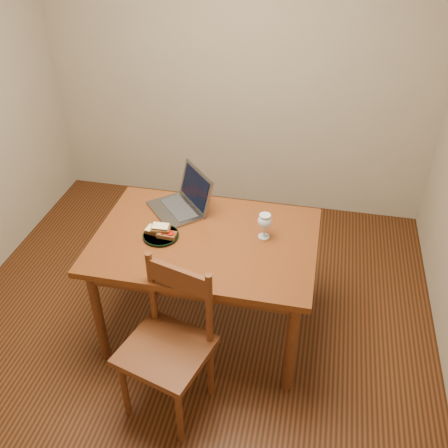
% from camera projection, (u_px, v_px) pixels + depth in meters
% --- Properties ---
extents(floor, '(3.20, 3.20, 0.02)m').
position_uv_depth(floor, '(192.00, 325.00, 3.37)').
color(floor, black).
rests_on(floor, ground).
extents(back_wall, '(3.20, 0.02, 2.60)m').
position_uv_depth(back_wall, '(239.00, 57.00, 3.88)').
color(back_wall, gray).
rests_on(back_wall, floor).
extents(front_wall, '(3.20, 0.02, 2.60)m').
position_uv_depth(front_wall, '(16.00, 429.00, 1.32)').
color(front_wall, gray).
rests_on(front_wall, floor).
extents(table, '(1.30, 0.90, 0.74)m').
position_uv_depth(table, '(205.00, 250.00, 2.97)').
color(table, '#491E0C').
rests_on(table, floor).
extents(chair, '(0.53, 0.52, 0.46)m').
position_uv_depth(chair, '(167.00, 340.00, 2.60)').
color(chair, '#40220D').
rests_on(chair, floor).
extents(plate, '(0.21, 0.21, 0.02)m').
position_uv_depth(plate, '(161.00, 236.00, 2.92)').
color(plate, black).
rests_on(plate, table).
extents(sandwich_cheese, '(0.12, 0.09, 0.03)m').
position_uv_depth(sandwich_cheese, '(155.00, 230.00, 2.92)').
color(sandwich_cheese, '#381E0C').
rests_on(sandwich_cheese, plate).
extents(sandwich_tomato, '(0.11, 0.07, 0.03)m').
position_uv_depth(sandwich_tomato, '(167.00, 234.00, 2.89)').
color(sandwich_tomato, '#381E0C').
rests_on(sandwich_tomato, plate).
extents(sandwich_top, '(0.12, 0.08, 0.03)m').
position_uv_depth(sandwich_top, '(161.00, 228.00, 2.90)').
color(sandwich_top, '#381E0C').
rests_on(sandwich_top, plate).
extents(milk_glass, '(0.08, 0.08, 0.16)m').
position_uv_depth(milk_glass, '(264.00, 226.00, 2.88)').
color(milk_glass, white).
rests_on(milk_glass, table).
extents(laptop, '(0.47, 0.47, 0.25)m').
position_uv_depth(laptop, '(185.00, 200.00, 3.13)').
color(laptop, slate).
rests_on(laptop, table).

